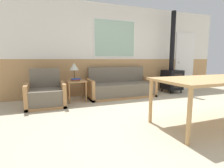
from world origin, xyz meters
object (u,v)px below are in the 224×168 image
Objects in this scene: couch at (121,88)px; side_table at (76,84)px; table_lamp at (74,67)px; armchair at (46,95)px; dining_table at (217,82)px; wood_stove at (172,73)px.

couch reaches higher than side_table.
side_table is 0.45m from table_lamp.
armchair reaches higher than couch.
dining_table is (1.94, -2.53, -0.16)m from table_lamp.
table_lamp reaches higher than armchair.
couch reaches higher than dining_table.
table_lamp is 3.19m from dining_table.
couch is at bearing -0.43° from armchair.
side_table is 0.21× the size of wood_stove.
dining_table is at bearing -52.49° from table_lamp.
armchair is at bearing -162.41° from side_table.
couch is 1.46m from table_lamp.
armchair is at bearing -155.90° from table_lamp.
couch is 2.23× the size of armchair.
couch is 1.31m from side_table.
armchair is 0.80m from side_table.
wood_stove reaches higher than dining_table.
couch is 4.26× the size of table_lamp.
table_lamp is at bearing 14.96° from armchair.
wood_stove reaches higher than armchair.
table_lamp is 3.16m from wood_stove.
armchair is at bearing -171.29° from couch.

